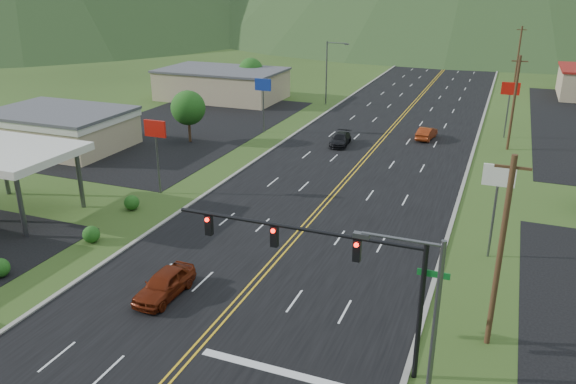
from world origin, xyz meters
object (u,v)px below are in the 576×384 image
at_px(streetlight_east, 425,333).
at_px(gas_canopy, 6,154).
at_px(car_red_near, 165,285).
at_px(car_red_far, 427,133).
at_px(traffic_signal, 335,260).
at_px(streetlight_west, 329,69).
at_px(car_dark_mid, 341,140).

distance_m(streetlight_east, gas_canopy, 35.28).
height_order(car_red_near, car_red_far, car_red_near).
distance_m(traffic_signal, car_red_near, 11.75).
bearing_deg(streetlight_east, streetlight_west, 110.86).
xyz_separation_m(gas_canopy, car_dark_mid, (18.26, 27.83, -4.23)).
height_order(traffic_signal, streetlight_west, streetlight_west).
height_order(gas_canopy, car_dark_mid, gas_canopy).
bearing_deg(car_dark_mid, streetlight_west, 107.22).
height_order(streetlight_east, car_red_near, streetlight_east).
bearing_deg(gas_canopy, car_dark_mid, 56.73).
bearing_deg(streetlight_west, car_dark_mid, -68.51).
bearing_deg(gas_canopy, streetlight_west, 77.87).
bearing_deg(car_red_far, car_dark_mid, 42.66).
height_order(streetlight_east, streetlight_west, same).
xyz_separation_m(traffic_signal, car_dark_mid, (-10.22, 35.84, -4.68)).
bearing_deg(car_red_near, car_dark_mid, 90.48).
bearing_deg(car_red_near, streetlight_west, 99.11).
bearing_deg(car_red_far, traffic_signal, 99.52).
bearing_deg(traffic_signal, gas_canopy, 164.30).
xyz_separation_m(traffic_signal, streetlight_east, (4.70, -4.00, -0.15)).
bearing_deg(gas_canopy, car_red_near, -19.32).
height_order(streetlight_west, gas_canopy, streetlight_west).
distance_m(streetlight_west, car_red_far, 22.09).
height_order(streetlight_east, car_dark_mid, streetlight_east).
height_order(car_dark_mid, car_red_far, car_red_far).
height_order(streetlight_east, car_red_far, streetlight_east).
relative_size(streetlight_east, car_red_far, 2.12).
distance_m(streetlight_west, gas_canopy, 49.10).
xyz_separation_m(streetlight_east, gas_canopy, (-33.18, 12.00, -0.31)).
bearing_deg(car_red_far, gas_canopy, 58.83).
height_order(streetlight_west, car_red_near, streetlight_west).
distance_m(car_red_near, car_red_far, 41.09).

